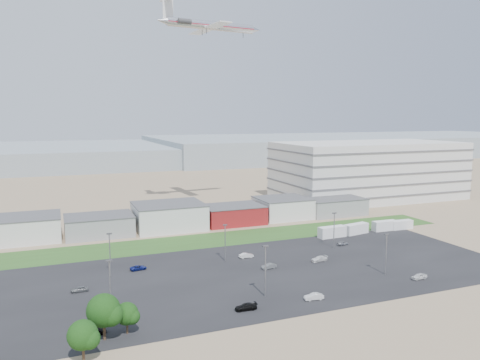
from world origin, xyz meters
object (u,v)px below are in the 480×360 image
parked_car_3 (246,307)px  parked_car_11 (246,255)px  parked_car_5 (80,289)px  parked_car_7 (269,266)px  box_trailer_a (332,232)px  parked_car_10 (93,331)px  airliner (211,25)px  parked_car_2 (419,276)px  parked_car_13 (314,297)px  parked_car_8 (343,243)px  parked_car_9 (138,268)px  parked_car_12 (319,259)px

parked_car_3 → parked_car_11: (12.65, 30.39, 0.00)m
parked_car_5 → parked_car_7: 43.13m
box_trailer_a → parked_car_10: 82.61m
airliner → parked_car_2: bearing=-85.3°
parked_car_13 → parked_car_7: bearing=-171.7°
parked_car_8 → parked_car_10: parked_car_10 is taller
parked_car_2 → parked_car_8: 29.96m
parked_car_3 → parked_car_8: 52.77m
airliner → parked_car_9: airliner is taller
parked_car_2 → parked_car_7: parked_car_2 is taller
parked_car_3 → parked_car_12: 35.45m
box_trailer_a → airliner: bearing=107.4°
parked_car_5 → parked_car_3: bearing=51.1°
parked_car_3 → parked_car_10: size_ratio=0.99×
parked_car_3 → parked_car_8: bearing=129.7°
parked_car_7 → parked_car_9: (-29.35, 10.61, -0.07)m
parked_car_10 → parked_car_13: bearing=-92.9°
parked_car_2 → parked_car_3: bearing=-90.4°
parked_car_10 → parked_car_12: 60.00m
parked_car_5 → parked_car_9: parked_car_5 is taller
airliner → box_trailer_a: bearing=-75.9°
airliner → parked_car_11: size_ratio=11.22×
parked_car_7 → parked_car_12: (14.29, 0.55, 0.03)m
parked_car_5 → parked_car_7: bearing=86.3°
parked_car_3 → parked_car_9: 34.36m
parked_car_3 → parked_car_13: size_ratio=1.10×
parked_car_3 → airliner: bearing=168.8°
airliner → parked_car_5: size_ratio=12.02×
parked_car_12 → parked_car_13: size_ratio=1.13×
parked_car_2 → parked_car_10: parked_car_2 is taller
parked_car_8 → parked_car_9: 57.58m
airliner → parked_car_7: airliner is taller
parked_car_5 → parked_car_8: (71.34, 9.85, -0.04)m
airliner → parked_car_9: bearing=-128.4°
airliner → parked_car_5: airliner is taller
box_trailer_a → parked_car_9: (-59.69, -9.05, -1.10)m
parked_car_3 → parked_car_5: 35.78m
parked_car_3 → parked_car_12: bearing=129.6°
parked_car_7 → airliner: bearing=168.2°
airliner → parked_car_11: bearing=-106.9°
box_trailer_a → parked_car_5: (-73.46, -18.68, -1.04)m
parked_car_11 → parked_car_13: 30.84m
airliner → parked_car_10: bearing=-125.4°
parked_car_12 → box_trailer_a: bearing=135.1°
parked_car_9 → box_trailer_a: bearing=-89.1°
parked_car_9 → parked_car_10: 33.29m
box_trailer_a → parked_car_8: 9.14m
parked_car_10 → parked_car_12: parked_car_12 is taller
parked_car_10 → parked_car_8: bearing=-68.4°
parked_car_5 → parked_car_13: parked_car_13 is taller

